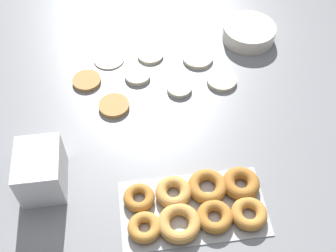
{
  "coord_description": "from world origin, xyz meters",
  "views": [
    {
      "loc": [
        -0.07,
        -0.89,
        1.01
      ],
      "look_at": [
        0.03,
        -0.13,
        0.04
      ],
      "focal_mm": 45.0,
      "sensor_mm": 36.0,
      "label": 1
    }
  ],
  "objects_px": {
    "container_stack": "(41,171)",
    "pancake_3": "(109,58)",
    "pancake_6": "(150,55)",
    "pancake_0": "(198,58)",
    "pancake_5": "(138,75)",
    "pancake_2": "(87,81)",
    "donut_tray": "(197,204)",
    "pancake_7": "(114,105)",
    "batter_bowl": "(249,33)",
    "pancake_1": "(179,88)",
    "pancake_4": "(222,80)"
  },
  "relations": [
    {
      "from": "pancake_3",
      "to": "pancake_7",
      "type": "height_order",
      "value": "pancake_7"
    },
    {
      "from": "pancake_7",
      "to": "batter_bowl",
      "type": "xyz_separation_m",
      "value": [
        0.5,
        0.27,
        0.02
      ]
    },
    {
      "from": "donut_tray",
      "to": "batter_bowl",
      "type": "xyz_separation_m",
      "value": [
        0.3,
        0.65,
        0.01
      ]
    },
    {
      "from": "pancake_3",
      "to": "batter_bowl",
      "type": "height_order",
      "value": "batter_bowl"
    },
    {
      "from": "pancake_2",
      "to": "pancake_5",
      "type": "height_order",
      "value": "pancake_5"
    },
    {
      "from": "pancake_4",
      "to": "pancake_7",
      "type": "xyz_separation_m",
      "value": [
        -0.36,
        -0.06,
        0.0
      ]
    },
    {
      "from": "pancake_3",
      "to": "batter_bowl",
      "type": "bearing_deg",
      "value": 5.03
    },
    {
      "from": "pancake_0",
      "to": "container_stack",
      "type": "bearing_deg",
      "value": -138.88
    },
    {
      "from": "pancake_6",
      "to": "donut_tray",
      "type": "distance_m",
      "value": 0.61
    },
    {
      "from": "pancake_3",
      "to": "pancake_2",
      "type": "bearing_deg",
      "value": -127.76
    },
    {
      "from": "pancake_0",
      "to": "pancake_6",
      "type": "xyz_separation_m",
      "value": [
        -0.16,
        0.04,
        -0.0
      ]
    },
    {
      "from": "pancake_7",
      "to": "pancake_0",
      "type": "bearing_deg",
      "value": 31.33
    },
    {
      "from": "pancake_2",
      "to": "pancake_4",
      "type": "height_order",
      "value": "pancake_4"
    },
    {
      "from": "pancake_1",
      "to": "pancake_2",
      "type": "height_order",
      "value": "pancake_1"
    },
    {
      "from": "pancake_3",
      "to": "pancake_0",
      "type": "bearing_deg",
      "value": -7.36
    },
    {
      "from": "pancake_6",
      "to": "batter_bowl",
      "type": "height_order",
      "value": "batter_bowl"
    },
    {
      "from": "pancake_0",
      "to": "pancake_4",
      "type": "height_order",
      "value": "pancake_4"
    },
    {
      "from": "pancake_1",
      "to": "pancake_0",
      "type": "bearing_deg",
      "value": 58.1
    },
    {
      "from": "pancake_1",
      "to": "batter_bowl",
      "type": "height_order",
      "value": "batter_bowl"
    },
    {
      "from": "pancake_3",
      "to": "pancake_5",
      "type": "distance_m",
      "value": 0.14
    },
    {
      "from": "pancake_4",
      "to": "pancake_7",
      "type": "bearing_deg",
      "value": -169.86
    },
    {
      "from": "pancake_3",
      "to": "pancake_5",
      "type": "bearing_deg",
      "value": -47.34
    },
    {
      "from": "pancake_5",
      "to": "pancake_0",
      "type": "bearing_deg",
      "value": 15.59
    },
    {
      "from": "pancake_3",
      "to": "pancake_7",
      "type": "xyz_separation_m",
      "value": [
        0.01,
        -0.22,
        0.0
      ]
    },
    {
      "from": "donut_tray",
      "to": "pancake_4",
      "type": "bearing_deg",
      "value": 70.05
    },
    {
      "from": "pancake_5",
      "to": "batter_bowl",
      "type": "height_order",
      "value": "batter_bowl"
    },
    {
      "from": "pancake_6",
      "to": "container_stack",
      "type": "height_order",
      "value": "container_stack"
    },
    {
      "from": "pancake_6",
      "to": "donut_tray",
      "type": "bearing_deg",
      "value": -84.37
    },
    {
      "from": "pancake_5",
      "to": "donut_tray",
      "type": "bearing_deg",
      "value": -77.38
    },
    {
      "from": "pancake_5",
      "to": "pancake_3",
      "type": "bearing_deg",
      "value": 132.66
    },
    {
      "from": "batter_bowl",
      "to": "pancake_3",
      "type": "bearing_deg",
      "value": -174.97
    },
    {
      "from": "pancake_2",
      "to": "pancake_6",
      "type": "height_order",
      "value": "pancake_2"
    },
    {
      "from": "pancake_0",
      "to": "pancake_5",
      "type": "relative_size",
      "value": 1.22
    },
    {
      "from": "donut_tray",
      "to": "pancake_7",
      "type": "bearing_deg",
      "value": 117.43
    },
    {
      "from": "pancake_5",
      "to": "batter_bowl",
      "type": "distance_m",
      "value": 0.44
    },
    {
      "from": "pancake_6",
      "to": "pancake_5",
      "type": "bearing_deg",
      "value": -118.54
    },
    {
      "from": "pancake_7",
      "to": "container_stack",
      "type": "relative_size",
      "value": 0.66
    },
    {
      "from": "pancake_0",
      "to": "container_stack",
      "type": "xyz_separation_m",
      "value": [
        -0.5,
        -0.44,
        0.06
      ]
    },
    {
      "from": "pancake_3",
      "to": "pancake_5",
      "type": "height_order",
      "value": "pancake_5"
    },
    {
      "from": "pancake_4",
      "to": "container_stack",
      "type": "xyz_separation_m",
      "value": [
        -0.56,
        -0.32,
        0.06
      ]
    },
    {
      "from": "container_stack",
      "to": "pancake_3",
      "type": "bearing_deg",
      "value": 67.86
    },
    {
      "from": "pancake_7",
      "to": "pancake_3",
      "type": "bearing_deg",
      "value": 91.61
    },
    {
      "from": "pancake_6",
      "to": "batter_bowl",
      "type": "xyz_separation_m",
      "value": [
        0.36,
        0.05,
        0.02
      ]
    },
    {
      "from": "pancake_2",
      "to": "pancake_3",
      "type": "bearing_deg",
      "value": 52.24
    },
    {
      "from": "pancake_2",
      "to": "pancake_4",
      "type": "relative_size",
      "value": 0.95
    },
    {
      "from": "container_stack",
      "to": "pancake_1",
      "type": "bearing_deg",
      "value": 35.88
    },
    {
      "from": "pancake_6",
      "to": "pancake_7",
      "type": "xyz_separation_m",
      "value": [
        -0.14,
        -0.22,
        0.0
      ]
    },
    {
      "from": "pancake_4",
      "to": "pancake_7",
      "type": "relative_size",
      "value": 1.02
    },
    {
      "from": "pancake_2",
      "to": "batter_bowl",
      "type": "height_order",
      "value": "batter_bowl"
    },
    {
      "from": "pancake_0",
      "to": "pancake_1",
      "type": "bearing_deg",
      "value": -121.9
    }
  ]
}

